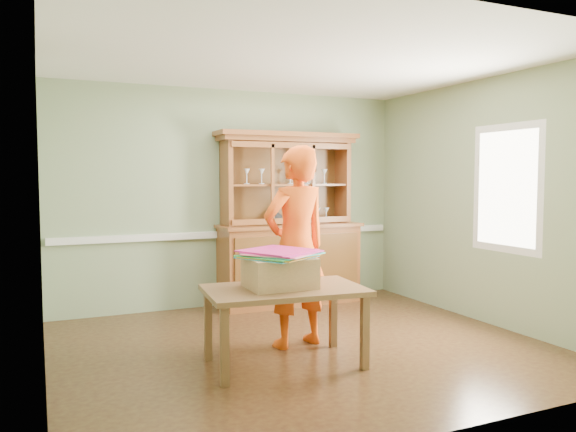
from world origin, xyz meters
name	(u,v)px	position (x,y,z in m)	size (l,w,h in m)	color
floor	(302,347)	(0.00, 0.00, 0.00)	(4.50, 4.50, 0.00)	#4E3519
ceiling	(303,60)	(0.00, 0.00, 2.70)	(4.50, 4.50, 0.00)	white
wall_back	(234,198)	(0.00, 2.00, 1.35)	(4.50, 4.50, 0.00)	gray
wall_left	(41,212)	(-2.25, 0.00, 1.35)	(4.00, 4.00, 0.00)	gray
wall_right	(486,201)	(2.25, 0.00, 1.35)	(4.00, 4.00, 0.00)	gray
wall_front	(443,221)	(0.00, -2.00, 1.35)	(4.50, 4.50, 0.00)	gray
chair_rail	(235,234)	(0.00, 1.98, 0.90)	(4.41, 0.05, 0.08)	white
framed_map	(42,185)	(-2.23, 0.30, 1.55)	(0.03, 0.60, 0.46)	#341F15
window_panel	(506,188)	(2.23, -0.30, 1.50)	(0.03, 0.96, 1.36)	white
china_hutch	(289,244)	(0.64, 1.75, 0.76)	(1.85, 0.61, 2.18)	brown
dining_table	(284,297)	(-0.36, -0.39, 0.59)	(1.41, 0.92, 0.67)	brown
cardboard_box	(280,272)	(-0.39, -0.37, 0.80)	(0.56, 0.45, 0.26)	tan
kite_stack	(280,254)	(-0.39, -0.37, 0.96)	(0.72, 0.72, 0.06)	#2CABD2
person	(296,247)	(-0.03, 0.07, 0.96)	(0.70, 0.46, 1.91)	#F3500F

